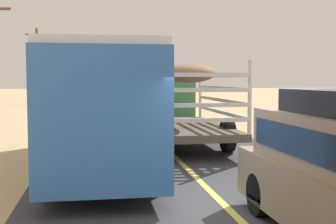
# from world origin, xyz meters

# --- Properties ---
(ground_plane) EXTENTS (240.00, 240.00, 0.00)m
(ground_plane) POSITION_xyz_m (0.00, 0.00, 0.00)
(ground_plane) COLOR tan
(road_surface) EXTENTS (8.00, 120.00, 0.02)m
(road_surface) POSITION_xyz_m (0.00, 0.00, 0.01)
(road_surface) COLOR #38383D
(road_surface) RESTS_ON ground
(road_centre_line) EXTENTS (0.16, 117.60, 0.00)m
(road_centre_line) POSITION_xyz_m (0.00, 0.00, 0.02)
(road_centre_line) COLOR #D8CC4C
(road_centre_line) RESTS_ON road_surface
(livestock_truck) EXTENTS (2.53, 9.70, 3.02)m
(livestock_truck) POSITION_xyz_m (0.84, 11.42, 1.79)
(livestock_truck) COLOR #3F7F4C
(livestock_truck) RESTS_ON road_surface
(bus) EXTENTS (2.54, 10.00, 3.21)m
(bus) POSITION_xyz_m (-2.34, 5.25, 1.75)
(bus) COLOR #3872C6
(bus) RESTS_ON road_surface
(power_pole_far) EXTENTS (2.20, 0.24, 7.57)m
(power_pole_far) POSITION_xyz_m (-8.20, 38.49, 4.07)
(power_pole_far) COLOR brown
(power_pole_far) RESTS_ON ground
(boulder_far_horizon) EXTENTS (1.63, 1.38, 1.23)m
(boulder_far_horizon) POSITION_xyz_m (8.65, 15.54, 0.62)
(boulder_far_horizon) COLOR #84705B
(boulder_far_horizon) RESTS_ON ground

